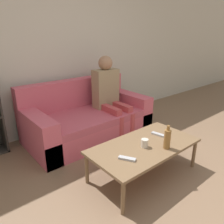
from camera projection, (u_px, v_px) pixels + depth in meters
name	position (u px, v px, depth m)	size (l,w,h in m)	color
ground_plane	(192.00, 206.00, 2.05)	(22.00, 22.00, 0.00)	#84664C
wall_back	(59.00, 48.00, 3.37)	(12.00, 0.06, 2.60)	beige
couch	(88.00, 119.00, 3.38)	(1.84, 0.96, 0.84)	#DB5B70
coffee_table	(144.00, 147.00, 2.39)	(1.23, 0.65, 0.38)	brown
person_adult	(108.00, 90.00, 3.39)	(0.40, 0.66, 1.20)	#C6474C
cup_near	(145.00, 143.00, 2.32)	(0.08, 0.08, 0.09)	silver
tv_remote_0	(127.00, 159.00, 2.10)	(0.13, 0.17, 0.02)	#B7B7BC
tv_remote_1	(158.00, 134.00, 2.60)	(0.08, 0.18, 0.02)	#B7B7BC
bottle	(167.00, 139.00, 2.28)	(0.07, 0.07, 0.26)	olive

